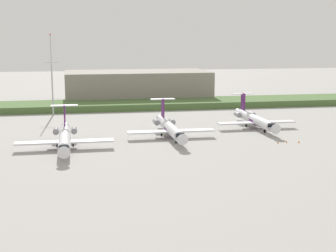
% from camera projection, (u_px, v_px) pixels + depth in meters
% --- Properties ---
extents(ground_plane, '(500.00, 500.00, 0.00)m').
position_uv_depth(ground_plane, '(156.00, 125.00, 151.24)').
color(ground_plane, '#9E9B96').
extents(grass_berm, '(320.00, 20.00, 2.40)m').
position_uv_depth(grass_berm, '(139.00, 104.00, 187.98)').
color(grass_berm, '#4C6B38').
rests_on(grass_berm, ground).
extents(regional_jet_nearest, '(22.81, 31.00, 9.00)m').
position_uv_depth(regional_jet_nearest, '(65.00, 138.00, 119.17)').
color(regional_jet_nearest, silver).
rests_on(regional_jet_nearest, ground).
extents(regional_jet_second, '(22.81, 31.00, 9.00)m').
position_uv_depth(regional_jet_second, '(170.00, 128.00, 132.39)').
color(regional_jet_second, silver).
rests_on(regional_jet_second, ground).
extents(regional_jet_third, '(22.81, 31.00, 9.00)m').
position_uv_depth(regional_jet_third, '(255.00, 119.00, 145.84)').
color(regional_jet_third, silver).
rests_on(regional_jet_third, ground).
extents(antenna_mast, '(4.40, 0.50, 27.10)m').
position_uv_depth(antenna_mast, '(52.00, 82.00, 168.51)').
color(antenna_mast, '#B2B2B7').
rests_on(antenna_mast, ground).
extents(distant_hangar, '(58.26, 27.94, 12.16)m').
position_uv_depth(distant_hangar, '(137.00, 86.00, 207.48)').
color(distant_hangar, gray).
rests_on(distant_hangar, ground).
extents(safety_cone_front_marker, '(0.44, 0.44, 0.55)m').
position_uv_depth(safety_cone_front_marker, '(278.00, 142.00, 124.62)').
color(safety_cone_front_marker, orange).
rests_on(safety_cone_front_marker, ground).
extents(safety_cone_mid_marker, '(0.44, 0.44, 0.55)m').
position_uv_depth(safety_cone_mid_marker, '(286.00, 142.00, 125.72)').
color(safety_cone_mid_marker, orange).
rests_on(safety_cone_mid_marker, ground).
extents(safety_cone_rear_marker, '(0.44, 0.44, 0.55)m').
position_uv_depth(safety_cone_rear_marker, '(299.00, 142.00, 125.59)').
color(safety_cone_rear_marker, orange).
rests_on(safety_cone_rear_marker, ground).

